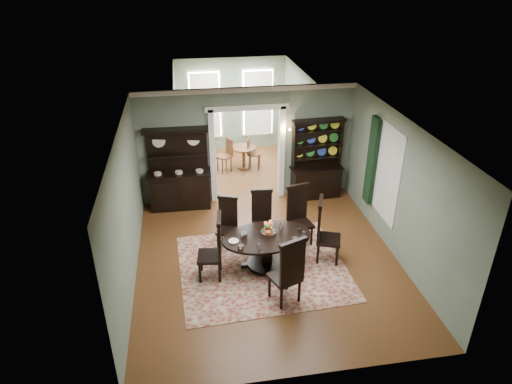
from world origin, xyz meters
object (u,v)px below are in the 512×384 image
(dining_table, at_px, (267,245))
(welsh_dresser, at_px, (316,169))
(sideboard, at_px, (180,181))
(parlor_table, at_px, (244,154))

(dining_table, xyz_separation_m, welsh_dresser, (1.86, 2.88, 0.27))
(sideboard, bearing_deg, parlor_table, 48.51)
(sideboard, bearing_deg, dining_table, -57.84)
(dining_table, relative_size, welsh_dresser, 0.92)
(sideboard, bearing_deg, welsh_dresser, 1.34)
(sideboard, distance_m, welsh_dresser, 3.58)
(parlor_table, bearing_deg, sideboard, -132.64)
(dining_table, bearing_deg, welsh_dresser, 50.64)
(dining_table, height_order, parlor_table, dining_table)
(welsh_dresser, distance_m, parlor_table, 2.68)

